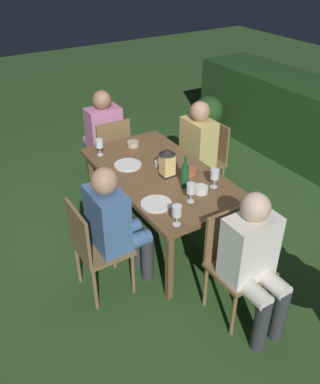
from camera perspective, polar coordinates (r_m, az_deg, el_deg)
name	(u,v)px	position (r m, az deg, el deg)	size (l,w,h in m)	color
ground_plane	(160,234)	(4.18, 0.00, -5.86)	(16.00, 16.00, 0.00)	#2D5123
dining_table	(160,177)	(3.80, 0.00, 2.06)	(1.67, 0.91, 0.72)	brown
chair_head_far	(234,259)	(3.21, 10.34, -9.20)	(0.40, 0.42, 0.87)	brown
person_in_cream	(254,259)	(3.01, 13.05, -9.07)	(0.48, 0.38, 1.15)	white
chair_side_right_a	(207,157)	(4.59, 6.57, 4.92)	(0.42, 0.40, 0.87)	brown
person_in_mustard	(193,149)	(4.42, 4.66, 6.07)	(0.38, 0.47, 1.15)	tan
chair_head_near	(110,150)	(4.74, -6.94, 5.81)	(0.40, 0.42, 0.87)	brown
person_in_pink	(102,132)	(4.84, -8.07, 8.29)	(0.48, 0.38, 1.15)	#C675A3
chair_side_left_b	(94,246)	(3.32, -9.13, -7.40)	(0.42, 0.40, 0.87)	brown
person_in_blue	(115,223)	(3.29, -6.25, -4.27)	(0.38, 0.47, 1.15)	#426699
lantern_centerpiece	(167,161)	(3.66, 1.02, 4.35)	(0.15, 0.15, 0.27)	black
green_bottle_on_table	(185,175)	(3.52, 3.48, 2.33)	(0.07, 0.07, 0.29)	#195128
wine_glass_a	(99,144)	(4.08, -8.46, 6.62)	(0.08, 0.08, 0.17)	silver
wine_glass_b	(177,212)	(3.04, 2.37, -2.77)	(0.08, 0.08, 0.17)	silver
wine_glass_c	(215,175)	(3.53, 7.66, 2.34)	(0.08, 0.08, 0.17)	silver
wine_glass_d	(191,189)	(3.31, 4.37, 0.38)	(0.08, 0.08, 0.17)	silver
plate_a	(128,165)	(3.90, -4.52, 3.80)	(0.26, 0.26, 0.01)	white
plate_b	(156,204)	(3.32, -0.52, -1.66)	(0.26, 0.26, 0.01)	white
bowl_olives	(161,163)	(3.88, 0.20, 4.06)	(0.13, 0.13, 0.04)	silver
bowl_bread	(190,171)	(3.75, 4.18, 2.90)	(0.13, 0.13, 0.05)	#9E5138
bowl_salad	(133,144)	(4.26, -3.79, 6.75)	(0.12, 0.12, 0.05)	#BCAD8E
bowl_dip	(201,189)	(3.48, 5.70, 0.37)	(0.13, 0.13, 0.05)	silver
potted_plant_by_hedge	(208,115)	(6.01, 6.71, 10.68)	(0.42, 0.42, 0.65)	#9E5133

